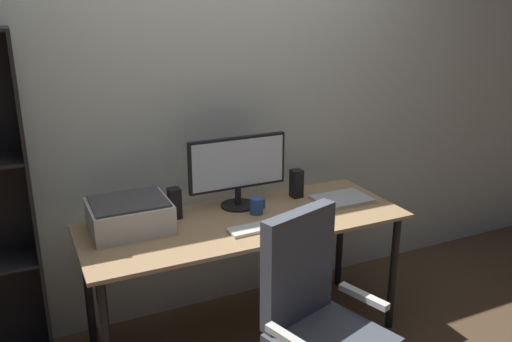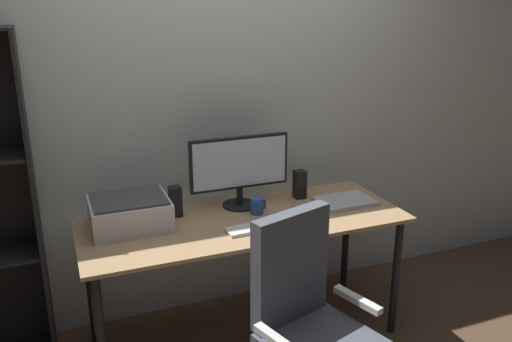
# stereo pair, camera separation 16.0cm
# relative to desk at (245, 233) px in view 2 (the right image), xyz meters

# --- Properties ---
(ground_plane) EXTENTS (12.00, 12.00, 0.00)m
(ground_plane) POSITION_rel_desk_xyz_m (0.00, 0.00, -0.66)
(ground_plane) COLOR #4C3826
(back_wall) EXTENTS (6.40, 0.10, 2.60)m
(back_wall) POSITION_rel_desk_xyz_m (0.00, 0.50, 0.64)
(back_wall) COLOR beige
(back_wall) RESTS_ON ground
(desk) EXTENTS (1.76, 0.67, 0.74)m
(desk) POSITION_rel_desk_xyz_m (0.00, 0.00, 0.00)
(desk) COLOR tan
(desk) RESTS_ON ground
(monitor) EXTENTS (0.58, 0.20, 0.41)m
(monitor) POSITION_rel_desk_xyz_m (0.04, 0.19, 0.32)
(monitor) COLOR black
(monitor) RESTS_ON desk
(keyboard) EXTENTS (0.29, 0.12, 0.02)m
(keyboard) POSITION_rel_desk_xyz_m (-0.01, -0.15, 0.09)
(keyboard) COLOR silver
(keyboard) RESTS_ON desk
(mouse) EXTENTS (0.06, 0.10, 0.03)m
(mouse) POSITION_rel_desk_xyz_m (0.24, -0.12, 0.10)
(mouse) COLOR black
(mouse) RESTS_ON desk
(coffee_mug) EXTENTS (0.09, 0.07, 0.09)m
(coffee_mug) POSITION_rel_desk_xyz_m (0.09, 0.05, 0.13)
(coffee_mug) COLOR #285193
(coffee_mug) RESTS_ON desk
(laptop) EXTENTS (0.32, 0.23, 0.02)m
(laptop) POSITION_rel_desk_xyz_m (0.63, 0.01, 0.09)
(laptop) COLOR #B7BABC
(laptop) RESTS_ON desk
(speaker_left) EXTENTS (0.06, 0.07, 0.17)m
(speaker_left) POSITION_rel_desk_xyz_m (-0.33, 0.18, 0.17)
(speaker_left) COLOR black
(speaker_left) RESTS_ON desk
(speaker_right) EXTENTS (0.06, 0.07, 0.17)m
(speaker_right) POSITION_rel_desk_xyz_m (0.42, 0.18, 0.17)
(speaker_right) COLOR black
(speaker_right) RESTS_ON desk
(printer) EXTENTS (0.40, 0.34, 0.16)m
(printer) POSITION_rel_desk_xyz_m (-0.59, 0.13, 0.16)
(printer) COLOR silver
(printer) RESTS_ON desk
(office_chair) EXTENTS (0.57, 0.57, 1.01)m
(office_chair) POSITION_rel_desk_xyz_m (0.03, -0.72, -0.20)
(office_chair) COLOR silver
(office_chair) RESTS_ON ground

